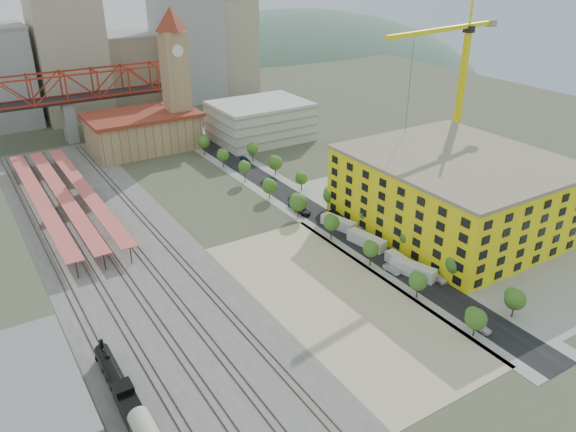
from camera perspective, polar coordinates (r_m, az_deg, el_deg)
ground at (r=141.83m, az=-1.43°, el=-1.89°), size 400.00×400.00×0.00m
ballast_strip at (r=144.59m, az=-17.46°, el=-2.59°), size 36.00×165.00×0.06m
dirt_lot at (r=117.41m, az=4.85°, el=-8.38°), size 28.00×67.00×0.06m
street_asphalt at (r=160.90m, az=0.72°, el=1.61°), size 12.00×170.00×0.06m
sidewalk_west at (r=158.25m, az=-0.96°, el=1.18°), size 3.00×170.00×0.04m
sidewalk_east at (r=163.71m, az=2.34°, el=2.03°), size 3.00×170.00×0.04m
construction_pad at (r=154.78m, az=16.98°, el=-0.60°), size 50.00×90.00×0.06m
rail_tracks at (r=144.19m, az=-18.15°, el=-2.72°), size 26.56×160.00×0.18m
platform_canopies at (r=166.81m, az=-21.91°, el=2.05°), size 16.00×80.00×4.12m
station_hall at (r=207.76m, az=-14.49°, el=8.37°), size 38.00×24.00×13.10m
clock_tower at (r=204.93m, az=-11.46°, el=14.80°), size 12.00×12.00×52.00m
parking_garage at (r=212.63m, az=-2.82°, el=9.63°), size 34.00×26.00×14.00m
truss_bridge at (r=221.82m, az=-21.78°, el=11.71°), size 94.00×9.60×25.60m
construction_building at (r=148.90m, az=16.66°, el=2.37°), size 44.60×50.60×18.80m
warehouse at (r=100.57m, az=-26.79°, el=-16.53°), size 22.00×32.00×5.00m
street_trees at (r=153.38m, az=2.74°, el=0.31°), size 15.40×124.40×8.00m
skyline at (r=264.10m, az=-16.65°, el=15.31°), size 133.00×46.00×60.00m
distant_hills at (r=410.66m, az=-14.65°, el=4.09°), size 647.00×264.00×227.00m
locomotive at (r=98.29m, az=-16.89°, el=-15.95°), size 2.85×22.00×5.50m
tower_crane at (r=176.38m, az=16.80°, el=13.86°), size 49.27×9.71×53.00m
site_trailer_a at (r=127.12m, az=12.60°, el=-5.34°), size 5.86×10.72×2.84m
site_trailer_b at (r=129.33m, az=11.51°, el=-4.72°), size 2.68×9.43×2.57m
site_trailer_c at (r=137.22m, az=8.00°, el=-2.48°), size 4.60×10.75×2.85m
site_trailer_d at (r=145.07m, az=5.15°, el=-0.73°), size 4.95×10.28×2.72m
car_0 at (r=114.02m, az=19.03°, el=-10.64°), size 1.85×4.26×1.43m
car_1 at (r=127.68m, az=10.54°, el=-5.33°), size 1.92×4.69×1.51m
car_2 at (r=152.67m, az=1.49°, el=0.53°), size 2.60×5.56×1.54m
car_3 at (r=155.40m, az=0.76°, el=1.02°), size 2.53×5.61×1.59m
car_4 at (r=126.61m, az=15.07°, el=-6.14°), size 1.87×4.35×1.46m
car_5 at (r=143.55m, az=7.31°, el=-1.45°), size 2.02×4.25×1.34m
car_6 at (r=150.60m, az=4.89°, el=0.08°), size 2.64×5.73×1.59m
car_7 at (r=190.88m, az=-4.40°, el=5.72°), size 2.51×5.26×1.48m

